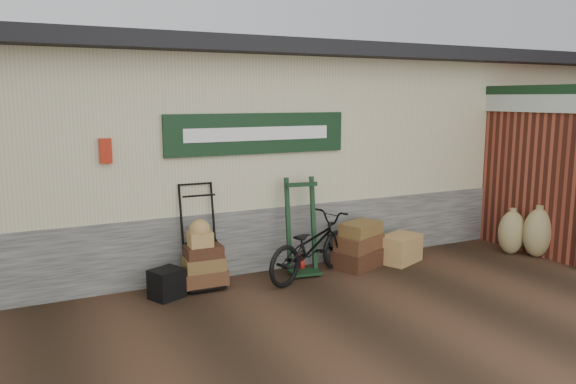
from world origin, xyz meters
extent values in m
plane|color=black|center=(0.00, 0.00, 0.00)|extent=(80.00, 80.00, 0.00)
cube|color=#4C4C47|center=(0.00, 2.75, 0.45)|extent=(14.00, 3.54, 0.90)
cube|color=#C0B48C|center=(0.00, 2.75, 1.95)|extent=(14.00, 3.50, 2.10)
cube|color=black|center=(0.00, 2.60, 3.10)|extent=(14.40, 4.10, 0.20)
cube|color=black|center=(-0.30, 0.97, 1.95)|extent=(2.60, 0.06, 0.55)
cube|color=white|center=(-0.30, 0.94, 1.95)|extent=(2.10, 0.01, 0.18)
cube|color=#A61E0B|center=(-2.30, 0.97, 1.80)|extent=(0.14, 0.10, 0.30)
cube|color=maroon|center=(4.70, 1.20, 1.30)|extent=(1.60, 4.50, 2.60)
cube|color=#194C2D|center=(3.88, 0.20, 2.35)|extent=(0.04, 2.40, 0.28)
cube|color=black|center=(3.88, 0.20, 2.55)|extent=(0.05, 2.50, 0.14)
cube|color=olive|center=(1.79, 0.49, 0.21)|extent=(0.74, 0.62, 0.41)
cube|color=black|center=(-1.73, 0.52, 0.18)|extent=(0.46, 0.44, 0.37)
imported|color=black|center=(0.24, 0.45, 0.48)|extent=(1.16, 1.76, 0.96)
ellipsoid|color=olive|center=(3.62, 0.07, 0.34)|extent=(0.50, 0.44, 0.69)
ellipsoid|color=olive|center=(3.85, -0.23, 0.38)|extent=(0.54, 0.48, 0.76)
camera|label=1|loc=(-3.33, -6.03, 2.43)|focal=35.00mm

